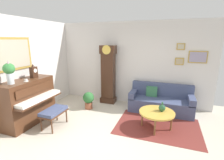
# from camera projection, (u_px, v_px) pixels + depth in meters

# --- Properties ---
(ground_plane) EXTENTS (6.40, 6.00, 0.10)m
(ground_plane) POSITION_uv_depth(u_px,v_px,m) (106.00, 139.00, 3.87)
(ground_plane) COLOR beige
(wall_left) EXTENTS (0.13, 4.90, 2.80)m
(wall_left) POSITION_uv_depth(u_px,v_px,m) (14.00, 71.00, 4.35)
(wall_left) COLOR silver
(wall_left) RESTS_ON ground_plane
(wall_back) EXTENTS (5.30, 0.13, 2.80)m
(wall_back) POSITION_uv_depth(u_px,v_px,m) (131.00, 63.00, 5.71)
(wall_back) COLOR silver
(wall_back) RESTS_ON ground_plane
(area_rug) EXTENTS (2.10, 1.50, 0.01)m
(area_rug) POSITION_uv_depth(u_px,v_px,m) (157.00, 126.00, 4.33)
(area_rug) COLOR maroon
(area_rug) RESTS_ON ground_plane
(piano) EXTENTS (0.87, 1.44, 1.19)m
(piano) POSITION_uv_depth(u_px,v_px,m) (28.00, 101.00, 4.43)
(piano) COLOR #4C2B19
(piano) RESTS_ON ground_plane
(piano_bench) EXTENTS (0.42, 0.70, 0.48)m
(piano_bench) POSITION_uv_depth(u_px,v_px,m) (54.00, 112.00, 4.22)
(piano_bench) COLOR #4C2B19
(piano_bench) RESTS_ON ground_plane
(grandfather_clock) EXTENTS (0.52, 0.34, 2.03)m
(grandfather_clock) POSITION_uv_depth(u_px,v_px,m) (108.00, 76.00, 5.76)
(grandfather_clock) COLOR #3D2316
(grandfather_clock) RESTS_ON ground_plane
(couch) EXTENTS (1.90, 0.80, 0.84)m
(couch) POSITION_uv_depth(u_px,v_px,m) (160.00, 101.00, 5.21)
(couch) COLOR #424C70
(couch) RESTS_ON ground_plane
(coffee_table) EXTENTS (0.88, 0.88, 0.45)m
(coffee_table) POSITION_uv_depth(u_px,v_px,m) (157.00, 113.00, 4.15)
(coffee_table) COLOR gold
(coffee_table) RESTS_ON ground_plane
(mantel_clock) EXTENTS (0.13, 0.18, 0.38)m
(mantel_clock) POSITION_uv_depth(u_px,v_px,m) (34.00, 72.00, 4.52)
(mantel_clock) COLOR #3D2316
(mantel_clock) RESTS_ON piano
(flower_vase) EXTENTS (0.26, 0.26, 0.58)m
(flower_vase) POSITION_uv_depth(u_px,v_px,m) (9.00, 71.00, 3.83)
(flower_vase) COLOR silver
(flower_vase) RESTS_ON piano
(teacup) EXTENTS (0.12, 0.12, 0.06)m
(teacup) POSITION_uv_depth(u_px,v_px,m) (26.00, 80.00, 4.15)
(teacup) COLOR white
(teacup) RESTS_ON piano
(green_jug) EXTENTS (0.17, 0.17, 0.24)m
(green_jug) POSITION_uv_depth(u_px,v_px,m) (162.00, 108.00, 4.16)
(green_jug) COLOR #234C33
(green_jug) RESTS_ON coffee_table
(potted_plant) EXTENTS (0.36, 0.36, 0.56)m
(potted_plant) POSITION_uv_depth(u_px,v_px,m) (89.00, 99.00, 5.36)
(potted_plant) COLOR #935138
(potted_plant) RESTS_ON ground_plane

